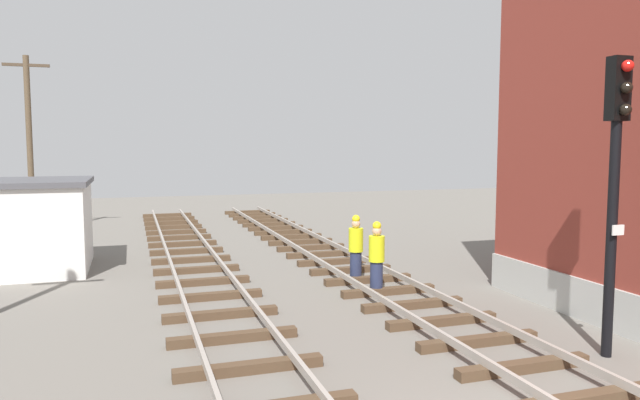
# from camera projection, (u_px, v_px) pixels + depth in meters

# --- Properties ---
(signal_mast) EXTENTS (0.36, 0.40, 5.28)m
(signal_mast) POSITION_uv_depth(u_px,v_px,m) (615.00, 171.00, 10.15)
(signal_mast) COLOR black
(signal_mast) RESTS_ON ground
(control_hut) EXTENTS (3.00, 3.80, 2.76)m
(control_hut) POSITION_uv_depth(u_px,v_px,m) (38.00, 225.00, 17.62)
(control_hut) COLOR silver
(control_hut) RESTS_ON ground
(utility_pole_far) EXTENTS (1.80, 0.24, 7.51)m
(utility_pole_far) POSITION_uv_depth(u_px,v_px,m) (30.00, 142.00, 24.53)
(utility_pole_far) COLOR brown
(utility_pole_far) RESTS_ON ground
(track_worker_foreground) EXTENTS (0.40, 0.40, 1.87)m
(track_worker_foreground) POSITION_uv_depth(u_px,v_px,m) (356.00, 249.00, 16.15)
(track_worker_foreground) COLOR #262D4C
(track_worker_foreground) RESTS_ON ground
(track_worker_distant) EXTENTS (0.40, 0.40, 1.87)m
(track_worker_distant) POSITION_uv_depth(u_px,v_px,m) (377.00, 258.00, 14.75)
(track_worker_distant) COLOR #262D4C
(track_worker_distant) RESTS_ON ground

